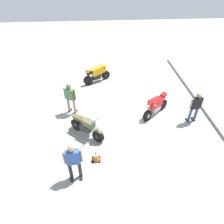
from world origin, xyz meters
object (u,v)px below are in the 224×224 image
person_in_blue_shirt (73,160)px  motorcycle_orange_sportbike (97,74)px  person_in_black_shirt (196,106)px  traffic_cone (96,156)px  person_in_green_shirt (70,97)px  motorcycle_red_sportbike (156,105)px  motorcycle_olive_vintage (86,127)px

person_in_blue_shirt → motorcycle_orange_sportbike: bearing=167.7°
person_in_black_shirt → traffic_cone: size_ratio=3.21×
motorcycle_orange_sportbike → person_in_blue_shirt: (7.31, -0.95, 0.43)m
person_in_black_shirt → person_in_blue_shirt: size_ratio=0.96×
person_in_green_shirt → person_in_blue_shirt: bearing=-148.1°
motorcycle_orange_sportbike → person_in_blue_shirt: size_ratio=1.01×
motorcycle_red_sportbike → motorcycle_olive_vintage: size_ratio=1.01×
motorcycle_olive_vintage → person_in_blue_shirt: (2.29, -0.36, 0.54)m
motorcycle_red_sportbike → person_in_black_shirt: person_in_black_shirt is taller
motorcycle_red_sportbike → traffic_cone: (2.79, -3.16, -0.33)m
motorcycle_orange_sportbike → traffic_cone: bearing=-121.3°
motorcycle_olive_vintage → person_in_blue_shirt: person_in_blue_shirt is taller
motorcycle_orange_sportbike → person_in_black_shirt: (4.44, 4.73, 0.38)m
person_in_black_shirt → person_in_green_shirt: 6.27m
motorcycle_olive_vintage → motorcycle_orange_sportbike: motorcycle_orange_sportbike is taller
person_in_green_shirt → person_in_blue_shirt: person_in_blue_shirt is taller
motorcycle_olive_vintage → person_in_black_shirt: 5.37m
motorcycle_orange_sportbike → person_in_blue_shirt: person_in_blue_shirt is taller
motorcycle_olive_vintage → person_in_black_shirt: person_in_black_shirt is taller
person_in_blue_shirt → traffic_cone: person_in_blue_shirt is taller
motorcycle_red_sportbike → person_in_green_shirt: size_ratio=0.92×
person_in_black_shirt → person_in_blue_shirt: (2.87, -5.68, 0.05)m
motorcycle_orange_sportbike → person_in_black_shirt: 6.50m
motorcycle_red_sportbike → person_in_green_shirt: 4.46m
person_in_blue_shirt → person_in_black_shirt: bearing=111.9°
motorcycle_olive_vintage → person_in_black_shirt: (-0.58, 5.31, 0.49)m
motorcycle_red_sportbike → motorcycle_orange_sportbike: bearing=-91.9°
person_in_green_shirt → traffic_cone: size_ratio=3.31×
person_in_green_shirt → motorcycle_red_sportbike: bearing=-71.4°
motorcycle_orange_sportbike → traffic_cone: (6.55, -0.17, -0.33)m
person_in_black_shirt → person_in_green_shirt: (-1.20, -6.15, 0.04)m
traffic_cone → person_in_blue_shirt: bearing=-45.2°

